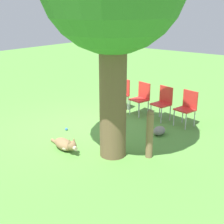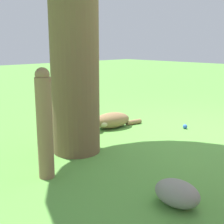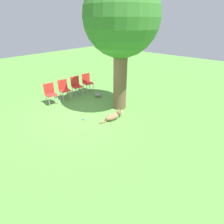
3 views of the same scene
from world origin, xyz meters
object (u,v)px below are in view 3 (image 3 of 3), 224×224
at_px(oak_tree, 121,20).
at_px(dog, 113,116).
at_px(red_chair_3, 87,81).
at_px(red_chair_1, 64,88).
at_px(tennis_ball, 83,119).
at_px(red_chair_0, 50,92).
at_px(fence_post, 122,90).
at_px(red_chair_2, 76,85).

xyz_separation_m(oak_tree, dog, (0.46, -0.95, -3.23)).
xyz_separation_m(dog, red_chair_3, (-3.00, 1.39, 0.40)).
bearing_deg(red_chair_1, tennis_ball, -7.02).
xyz_separation_m(dog, red_chair_0, (-3.05, -0.74, 0.40)).
xyz_separation_m(red_chair_0, tennis_ball, (2.24, -0.07, -0.50)).
distance_m(fence_post, red_chair_3, 2.17).
bearing_deg(red_chair_1, red_chair_3, 101.02).
bearing_deg(fence_post, red_chair_0, -133.37).
xyz_separation_m(oak_tree, red_chair_3, (-2.54, 0.45, -2.83)).
height_order(fence_post, red_chair_1, fence_post).
bearing_deg(red_chair_1, red_chair_2, 101.02).
relative_size(dog, red_chair_1, 1.12).
bearing_deg(red_chair_1, dog, 12.80).
height_order(red_chair_1, red_chair_2, same).
relative_size(oak_tree, tennis_ball, 70.35).
relative_size(dog, fence_post, 0.99).
xyz_separation_m(fence_post, red_chair_2, (-2.18, -0.92, 0.01)).
relative_size(red_chair_2, tennis_ball, 13.51).
height_order(dog, red_chair_0, red_chair_0).
height_order(fence_post, red_chair_3, fence_post).
xyz_separation_m(oak_tree, red_chair_2, (-2.55, -0.26, -2.83)).
relative_size(oak_tree, red_chair_2, 5.21).
bearing_deg(fence_post, oak_tree, -60.07).
bearing_deg(red_chair_3, dog, -12.64).
distance_m(red_chair_1, red_chair_2, 0.71).
bearing_deg(dog, fence_post, 40.56).
relative_size(oak_tree, red_chair_3, 5.21).
bearing_deg(red_chair_2, fence_post, 35.10).
bearing_deg(red_chair_0, tennis_ball, 10.55).
xyz_separation_m(fence_post, tennis_ball, (0.03, -2.41, -0.49)).
xyz_separation_m(fence_post, red_chair_0, (-2.21, -2.34, 0.01)).
bearing_deg(red_chair_3, red_chair_2, -78.98).
xyz_separation_m(red_chair_0, red_chair_2, (0.03, 1.42, 0.00)).
height_order(dog, red_chair_1, red_chair_1).
relative_size(dog, red_chair_0, 1.12).
bearing_deg(red_chair_0, red_chair_2, 101.02).
distance_m(red_chair_0, red_chair_3, 2.13).
relative_size(fence_post, red_chair_1, 1.13).
xyz_separation_m(red_chair_2, red_chair_3, (0.02, 0.71, 0.00)).
relative_size(red_chair_1, red_chair_2, 1.00).
xyz_separation_m(fence_post, red_chair_1, (-2.19, -1.63, 0.01)).
bearing_deg(oak_tree, tennis_ball, -101.12).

